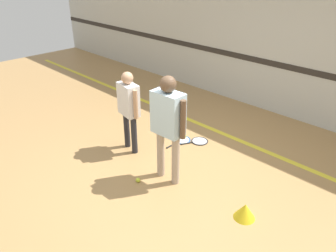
{
  "coord_description": "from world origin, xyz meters",
  "views": [
    {
      "loc": [
        2.85,
        -2.86,
        2.93
      ],
      "look_at": [
        0.05,
        -0.04,
        0.88
      ],
      "focal_mm": 35.0,
      "sensor_mm": 36.0,
      "label": 1
    }
  ],
  "objects_px": {
    "person_student_left": "(129,104)",
    "tennis_ball_near_instructor": "(138,180)",
    "racket_second_spare": "(199,141)",
    "training_cone": "(245,211)",
    "tennis_ball_by_spare_racket": "(184,136)",
    "racket_spare_on_floor": "(181,140)",
    "person_instructor": "(168,119)"
  },
  "relations": [
    {
      "from": "person_instructor",
      "to": "tennis_ball_near_instructor",
      "type": "relative_size",
      "value": 24.15
    },
    {
      "from": "racket_second_spare",
      "to": "training_cone",
      "type": "height_order",
      "value": "training_cone"
    },
    {
      "from": "person_student_left",
      "to": "tennis_ball_by_spare_racket",
      "type": "bearing_deg",
      "value": 77.92
    },
    {
      "from": "tennis_ball_near_instructor",
      "to": "tennis_ball_by_spare_racket",
      "type": "distance_m",
      "value": 1.52
    },
    {
      "from": "racket_second_spare",
      "to": "tennis_ball_near_instructor",
      "type": "height_order",
      "value": "tennis_ball_near_instructor"
    },
    {
      "from": "person_student_left",
      "to": "training_cone",
      "type": "xyz_separation_m",
      "value": [
        2.31,
        -0.06,
        -0.74
      ]
    },
    {
      "from": "person_instructor",
      "to": "racket_second_spare",
      "type": "distance_m",
      "value": 1.56
    },
    {
      "from": "person_instructor",
      "to": "tennis_ball_by_spare_racket",
      "type": "xyz_separation_m",
      "value": [
        -0.66,
        1.08,
        -0.95
      ]
    },
    {
      "from": "person_student_left",
      "to": "person_instructor",
      "type": "bearing_deg",
      "value": 1.81
    },
    {
      "from": "racket_spare_on_floor",
      "to": "training_cone",
      "type": "distance_m",
      "value": 2.09
    },
    {
      "from": "racket_second_spare",
      "to": "tennis_ball_by_spare_racket",
      "type": "distance_m",
      "value": 0.29
    },
    {
      "from": "racket_second_spare",
      "to": "person_instructor",
      "type": "bearing_deg",
      "value": 44.1
    },
    {
      "from": "tennis_ball_by_spare_racket",
      "to": "racket_spare_on_floor",
      "type": "bearing_deg",
      "value": -75.23
    },
    {
      "from": "racket_second_spare",
      "to": "training_cone",
      "type": "xyz_separation_m",
      "value": [
        1.65,
        -1.07,
        0.1
      ]
    },
    {
      "from": "racket_second_spare",
      "to": "training_cone",
      "type": "bearing_deg",
      "value": 83.07
    },
    {
      "from": "racket_second_spare",
      "to": "tennis_ball_near_instructor",
      "type": "xyz_separation_m",
      "value": [
        0.13,
        -1.53,
        0.02
      ]
    },
    {
      "from": "tennis_ball_by_spare_racket",
      "to": "training_cone",
      "type": "distance_m",
      "value": 2.17
    },
    {
      "from": "racket_spare_on_floor",
      "to": "tennis_ball_near_instructor",
      "type": "height_order",
      "value": "tennis_ball_near_instructor"
    },
    {
      "from": "person_student_left",
      "to": "racket_spare_on_floor",
      "type": "relative_size",
      "value": 2.45
    },
    {
      "from": "person_student_left",
      "to": "tennis_ball_near_instructor",
      "type": "height_order",
      "value": "person_student_left"
    },
    {
      "from": "racket_second_spare",
      "to": "tennis_ball_by_spare_racket",
      "type": "bearing_deg",
      "value": -49.23
    },
    {
      "from": "person_instructor",
      "to": "training_cone",
      "type": "height_order",
      "value": "person_instructor"
    },
    {
      "from": "tennis_ball_by_spare_racket",
      "to": "training_cone",
      "type": "bearing_deg",
      "value": -27.27
    },
    {
      "from": "racket_spare_on_floor",
      "to": "tennis_ball_by_spare_racket",
      "type": "bearing_deg",
      "value": -166.55
    },
    {
      "from": "racket_second_spare",
      "to": "person_student_left",
      "type": "bearing_deg",
      "value": -7.14
    },
    {
      "from": "person_student_left",
      "to": "tennis_ball_near_instructor",
      "type": "distance_m",
      "value": 1.25
    },
    {
      "from": "person_student_left",
      "to": "racket_spare_on_floor",
      "type": "xyz_separation_m",
      "value": [
        0.41,
        0.81,
        -0.84
      ]
    },
    {
      "from": "racket_spare_on_floor",
      "to": "tennis_ball_by_spare_racket",
      "type": "height_order",
      "value": "tennis_ball_by_spare_racket"
    },
    {
      "from": "training_cone",
      "to": "tennis_ball_by_spare_racket",
      "type": "bearing_deg",
      "value": 152.73
    },
    {
      "from": "person_instructor",
      "to": "tennis_ball_near_instructor",
      "type": "height_order",
      "value": "person_instructor"
    },
    {
      "from": "racket_spare_on_floor",
      "to": "racket_second_spare",
      "type": "relative_size",
      "value": 1.06
    },
    {
      "from": "racket_spare_on_floor",
      "to": "tennis_ball_near_instructor",
      "type": "bearing_deg",
      "value": 14.52
    }
  ]
}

